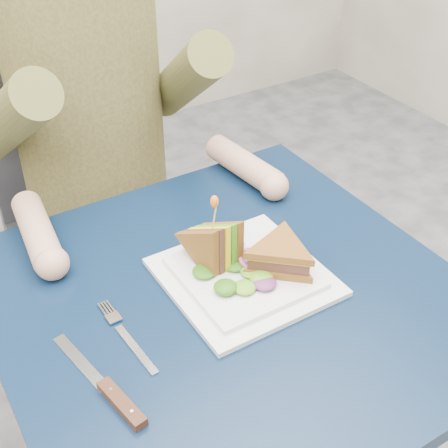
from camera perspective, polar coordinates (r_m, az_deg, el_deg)
table at (r=1.10m, az=0.51°, el=-9.52°), size 0.75×0.75×0.73m
chair at (r=1.66m, az=-12.22°, el=2.61°), size 0.42×0.40×0.93m
diner at (r=1.39m, az=-12.46°, el=13.30°), size 0.54×0.59×0.74m
plate at (r=1.07m, az=1.87°, el=-4.70°), size 0.26×0.26×0.02m
sandwich_flat at (r=1.05m, az=5.16°, el=-2.93°), size 0.19×0.19×0.05m
sandwich_upright at (r=1.06m, az=-0.83°, el=-2.07°), size 0.09×0.14×0.14m
fork at (r=0.98m, az=-8.79°, el=-10.24°), size 0.02×0.18×0.01m
knife at (r=0.91m, az=-10.07°, el=-15.16°), size 0.06×0.22×0.02m
toothpick at (r=1.02m, az=-0.86°, el=0.76°), size 0.01×0.01×0.06m
toothpick_frill at (r=1.00m, az=-0.88°, el=2.07°), size 0.01×0.01×0.02m
lettuce_spill at (r=1.06m, az=1.82°, el=-3.45°), size 0.15×0.13×0.02m
onion_ring at (r=1.06m, az=2.43°, el=-3.20°), size 0.04×0.04×0.02m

